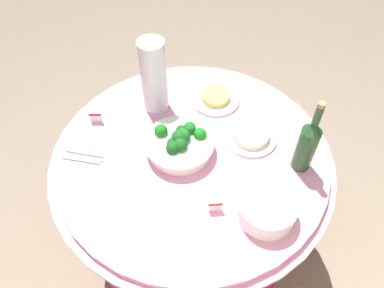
# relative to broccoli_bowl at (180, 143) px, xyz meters

# --- Properties ---
(ground_plane) EXTENTS (6.00, 6.00, 0.00)m
(ground_plane) POSITION_rel_broccoli_bowl_xyz_m (-0.05, 0.02, -0.78)
(ground_plane) COLOR gray
(buffet_table) EXTENTS (1.16, 1.16, 0.74)m
(buffet_table) POSITION_rel_broccoli_bowl_xyz_m (-0.05, 0.02, -0.41)
(buffet_table) COLOR maroon
(buffet_table) RESTS_ON ground_plane
(broccoli_bowl) EXTENTS (0.28, 0.28, 0.11)m
(broccoli_bowl) POSITION_rel_broccoli_bowl_xyz_m (0.00, 0.00, 0.00)
(broccoli_bowl) COLOR white
(broccoli_bowl) RESTS_ON buffet_table
(plate_stack) EXTENTS (0.21, 0.21, 0.08)m
(plate_stack) POSITION_rel_broccoli_bowl_xyz_m (-0.27, 0.33, -0.00)
(plate_stack) COLOR white
(plate_stack) RESTS_ON buffet_table
(wine_bottle) EXTENTS (0.07, 0.07, 0.34)m
(wine_bottle) POSITION_rel_broccoli_bowl_xyz_m (-0.46, 0.14, 0.09)
(wine_bottle) COLOR #224C26
(wine_bottle) RESTS_ON buffet_table
(decorative_fruit_vase) EXTENTS (0.11, 0.11, 0.34)m
(decorative_fruit_vase) POSITION_rel_broccoli_bowl_xyz_m (0.07, -0.27, 0.12)
(decorative_fruit_vase) COLOR silver
(decorative_fruit_vase) RESTS_ON buffet_table
(serving_tongs) EXTENTS (0.17, 0.09, 0.01)m
(serving_tongs) POSITION_rel_broccoli_bowl_xyz_m (0.38, -0.01, -0.04)
(serving_tongs) COLOR silver
(serving_tongs) RESTS_ON buffet_table
(food_plate_rice) EXTENTS (0.22, 0.22, 0.04)m
(food_plate_rice) POSITION_rel_broccoli_bowl_xyz_m (-0.30, -0.03, -0.03)
(food_plate_rice) COLOR white
(food_plate_rice) RESTS_ON buffet_table
(food_plate_noodles) EXTENTS (0.22, 0.22, 0.04)m
(food_plate_noodles) POSITION_rel_broccoli_bowl_xyz_m (-0.19, -0.27, -0.03)
(food_plate_noodles) COLOR white
(food_plate_noodles) RESTS_ON buffet_table
(label_placard_front) EXTENTS (0.05, 0.02, 0.05)m
(label_placard_front) POSITION_rel_broccoli_bowl_xyz_m (0.34, -0.21, -0.01)
(label_placard_front) COLOR white
(label_placard_front) RESTS_ON buffet_table
(label_placard_mid) EXTENTS (0.05, 0.01, 0.05)m
(label_placard_mid) POSITION_rel_broccoli_bowl_xyz_m (-0.09, 0.29, -0.01)
(label_placard_mid) COLOR white
(label_placard_mid) RESTS_ON buffet_table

